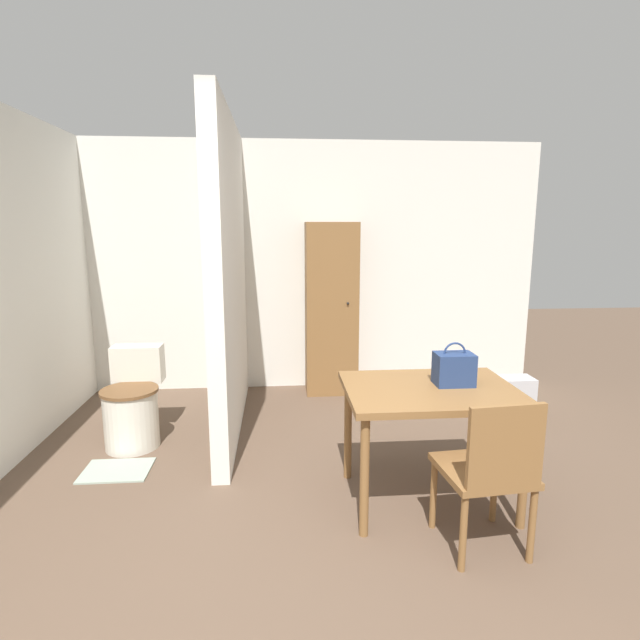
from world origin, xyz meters
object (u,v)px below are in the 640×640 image
handbag (454,369)px  space_heater (509,405)px  dining_table (430,401)px  toilet (133,406)px  wooden_chair (490,469)px  wooden_cabinet (331,309)px

handbag → space_heater: (0.82, 0.93, -0.60)m
dining_table → toilet: bearing=154.0°
wooden_chair → handbag: size_ratio=3.24×
dining_table → wooden_cabinet: bearing=99.9°
wooden_chair → wooden_cabinet: (-0.53, 2.63, 0.39)m
wooden_chair → toilet: 2.65m
wooden_chair → wooden_cabinet: bearing=96.0°
toilet → space_heater: (3.00, -0.02, -0.08)m
toilet → dining_table: bearing=-26.0°
wooden_chair → wooden_cabinet: size_ratio=0.50×
handbag → dining_table: bearing=-164.8°
dining_table → space_heater: dining_table is taller
handbag → wooden_cabinet: (-0.52, 2.07, 0.03)m
dining_table → wooden_cabinet: size_ratio=0.59×
handbag → space_heater: handbag is taller
wooden_chair → space_heater: 1.71m
space_heater → dining_table: bearing=-135.2°
toilet → wooden_cabinet: 2.07m
dining_table → wooden_cabinet: 2.16m
dining_table → space_heater: size_ratio=2.19×
handbag → wooden_chair: bearing=-89.3°
wooden_cabinet → space_heater: 1.87m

